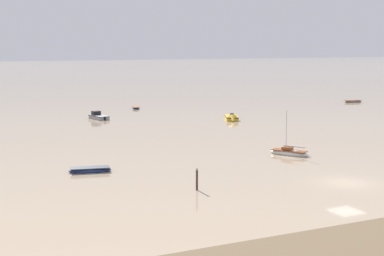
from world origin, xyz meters
TOP-DOWN VIEW (x-y plane):
  - ground_plane at (0.00, 0.00)m, footprint 800.00×800.00m
  - rowboat_moored_0 at (48.64, 54.74)m, footprint 3.99×1.93m
  - sailboat_moored_0 at (3.10, 12.76)m, footprint 3.41×4.52m
  - motorboat_moored_1 at (-6.22, 51.75)m, footprint 2.41×4.93m
  - rowboat_moored_1 at (4.57, 62.94)m, footprint 2.00×3.61m
  - rowboat_moored_2 at (-18.38, 13.79)m, footprint 4.09×2.16m
  - motorboat_moored_2 at (11.95, 40.37)m, footprint 3.68×5.32m
  - mooring_post_left at (-12.58, 3.34)m, footprint 0.22×0.22m

SIDE VIEW (x-z plane):
  - ground_plane at x=0.00m, z-range 0.00..0.00m
  - rowboat_moored_1 at x=4.57m, z-range -0.12..0.42m
  - rowboat_moored_0 at x=48.64m, z-range -0.14..0.47m
  - rowboat_moored_2 at x=-18.38m, z-range -0.14..0.47m
  - sailboat_moored_0 at x=3.10m, z-range -2.27..2.70m
  - motorboat_moored_2 at x=11.95m, z-range -0.63..1.10m
  - motorboat_moored_1 at x=-6.22m, z-range -0.63..1.17m
  - mooring_post_left at x=-12.58m, z-range -0.14..1.82m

